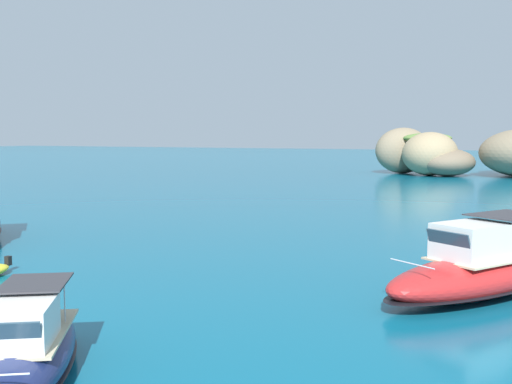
% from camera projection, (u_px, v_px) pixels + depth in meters
% --- Properties ---
extents(islet_small, '(15.42, 12.89, 6.16)m').
position_uv_depth(islet_small, '(424.00, 154.00, 78.72)').
color(islet_small, '#84755B').
rests_on(islet_small, ground).
extents(motorboat_red, '(6.51, 8.33, 2.60)m').
position_uv_depth(motorboat_red, '(479.00, 272.00, 19.65)').
color(motorboat_red, red).
rests_on(motorboat_red, ground).
extents(motorboat_navy, '(4.88, 6.17, 1.93)m').
position_uv_depth(motorboat_navy, '(26.00, 355.00, 12.78)').
color(motorboat_navy, navy).
rests_on(motorboat_navy, ground).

